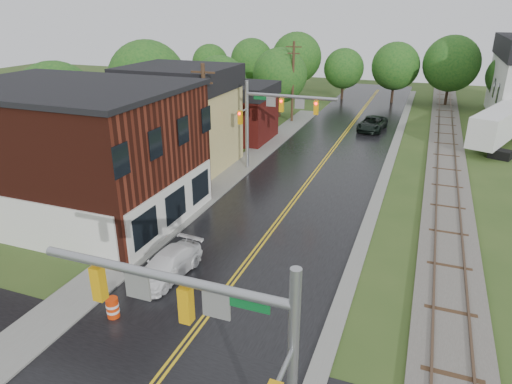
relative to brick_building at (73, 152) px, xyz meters
The scene contains 19 objects.
main_road 19.95m from the brick_building, 50.23° to the left, with size 10.00×90.00×0.02m, color black.
curb_right 27.15m from the brick_building, 48.20° to the left, with size 0.80×70.00×0.12m, color gray.
sidewalk_left 12.52m from the brick_building, 57.86° to the left, with size 2.40×50.00×0.12m, color gray.
brick_building is the anchor object (origin of this frame).
yellow_house 11.14m from the brick_building, 82.32° to the left, with size 8.00×7.00×6.40m, color tan.
darkred_building 20.25m from the brick_building, 82.92° to the left, with size 7.00×6.00×4.40m, color #3F0F0C.
railroad 30.36m from the brick_building, 41.66° to the left, with size 3.20×80.00×0.30m.
traffic_signal_near 20.60m from the brick_building, 39.17° to the right, with size 7.34×0.30×7.20m.
traffic_signal_far 15.03m from the brick_building, 53.08° to the left, with size 7.34×0.43×7.20m.
utility_pole_b 9.03m from the brick_building, 50.93° to the left, with size 1.80×0.28×9.00m.
utility_pole_c 29.56m from the brick_building, 78.91° to the left, with size 1.80×0.28×9.00m.
tree_left_a 10.14m from the brick_building, 136.87° to the left, with size 6.80×6.80×8.67m.
tree_left_b 17.80m from the brick_building, 107.61° to the left, with size 7.60×7.60×9.69m.
tree_left_c 24.94m from the brick_building, 93.14° to the left, with size 6.00×6.00×7.65m.
tree_left_e 31.12m from the brick_building, 83.29° to the left, with size 6.40×6.40×8.16m.
suv_dark 32.23m from the brick_building, 62.17° to the left, with size 2.46×5.34×1.48m, color black.
pickup_white 10.97m from the brick_building, 26.73° to the right, with size 1.80×4.42×1.28m, color white.
semi_trailer 37.76m from the brick_building, 44.46° to the left, with size 6.17×11.25×3.58m.
construction_barrel 12.63m from the brick_building, 43.81° to the right, with size 0.53×0.53×0.95m, color red.
Camera 1 is at (7.85, -6.47, 12.62)m, focal length 32.00 mm.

